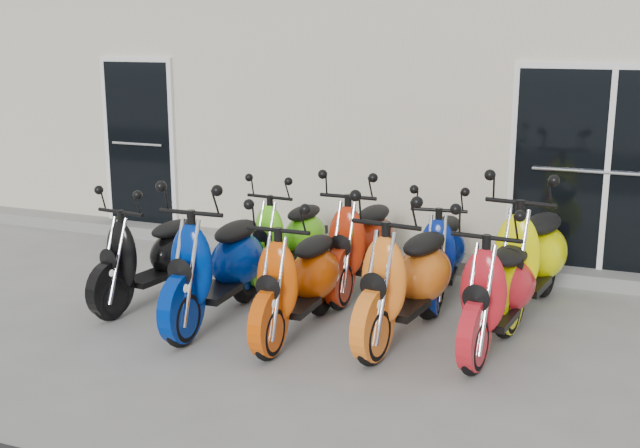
% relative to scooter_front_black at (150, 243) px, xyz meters
% --- Properties ---
extents(ground, '(80.00, 80.00, 0.00)m').
position_rel_scooter_front_black_xyz_m(ground, '(1.45, 0.24, -0.62)').
color(ground, gray).
rests_on(ground, ground).
extents(building, '(14.00, 6.00, 3.20)m').
position_rel_scooter_front_black_xyz_m(building, '(1.45, 5.44, 0.98)').
color(building, beige).
rests_on(building, ground).
extents(front_step, '(14.00, 0.40, 0.15)m').
position_rel_scooter_front_black_xyz_m(front_step, '(1.45, 2.26, -0.54)').
color(front_step, gray).
rests_on(front_step, ground).
extents(door_left, '(1.07, 0.08, 2.22)m').
position_rel_scooter_front_black_xyz_m(door_left, '(-1.75, 2.41, 0.64)').
color(door_left, black).
rests_on(door_left, front_step).
extents(door_right, '(2.02, 0.08, 2.22)m').
position_rel_scooter_front_black_xyz_m(door_right, '(4.05, 2.41, 0.64)').
color(door_right, black).
rests_on(door_right, front_step).
extents(scooter_front_black, '(0.81, 1.73, 1.23)m').
position_rel_scooter_front_black_xyz_m(scooter_front_black, '(0.00, 0.00, 0.00)').
color(scooter_front_black, black).
rests_on(scooter_front_black, ground).
extents(scooter_front_blue, '(0.74, 1.91, 1.39)m').
position_rel_scooter_front_black_xyz_m(scooter_front_blue, '(0.86, -0.22, 0.08)').
color(scooter_front_blue, '#00238D').
rests_on(scooter_front_blue, ground).
extents(scooter_front_orange_a, '(0.66, 1.76, 1.30)m').
position_rel_scooter_front_black_xyz_m(scooter_front_orange_a, '(1.68, -0.24, 0.03)').
color(scooter_front_orange_a, '#DB4C07').
rests_on(scooter_front_orange_a, ground).
extents(scooter_front_orange_b, '(0.91, 1.95, 1.39)m').
position_rel_scooter_front_black_xyz_m(scooter_front_orange_b, '(2.59, 0.01, 0.08)').
color(scooter_front_orange_b, orange).
rests_on(scooter_front_orange_b, ground).
extents(scooter_front_red, '(0.82, 1.84, 1.32)m').
position_rel_scooter_front_black_xyz_m(scooter_front_red, '(3.36, 0.10, 0.04)').
color(scooter_front_red, red).
rests_on(scooter_front_red, ground).
extents(scooter_back_green, '(0.74, 1.69, 1.21)m').
position_rel_scooter_front_black_xyz_m(scooter_back_green, '(0.93, 1.22, -0.01)').
color(scooter_back_green, '#60E419').
rests_on(scooter_back_green, ground).
extents(scooter_back_red, '(0.66, 1.81, 1.33)m').
position_rel_scooter_front_black_xyz_m(scooter_back_red, '(1.79, 1.14, 0.05)').
color(scooter_back_red, '#B6270C').
rests_on(scooter_back_red, ground).
extents(scooter_back_blue, '(0.80, 1.73, 1.23)m').
position_rel_scooter_front_black_xyz_m(scooter_back_blue, '(2.62, 1.21, -0.00)').
color(scooter_back_blue, navy).
rests_on(scooter_back_blue, ground).
extents(scooter_back_yellow, '(0.95, 2.04, 1.45)m').
position_rel_scooter_front_black_xyz_m(scooter_back_yellow, '(3.49, 1.06, 0.11)').
color(scooter_back_yellow, '#FAFF01').
rests_on(scooter_back_yellow, ground).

